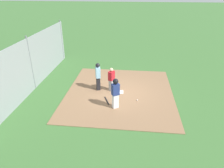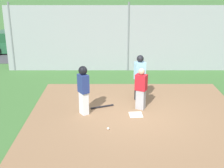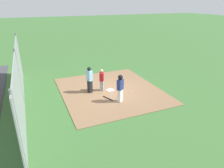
% 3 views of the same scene
% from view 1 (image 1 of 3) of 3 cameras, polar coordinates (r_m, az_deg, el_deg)
% --- Properties ---
extents(ground_plane, '(140.00, 140.00, 0.00)m').
position_cam_1_polar(ground_plane, '(12.72, 2.13, -2.36)').
color(ground_plane, '#3D6B33').
extents(dirt_infield, '(7.20, 6.40, 0.03)m').
position_cam_1_polar(dirt_infield, '(12.72, 2.14, -2.30)').
color(dirt_infield, '#896647').
rests_on(dirt_infield, ground_plane).
extents(home_plate, '(0.47, 0.47, 0.02)m').
position_cam_1_polar(home_plate, '(12.70, 2.14, -2.20)').
color(home_plate, white).
rests_on(home_plate, dirt_infield).
extents(catcher, '(0.46, 0.40, 1.48)m').
position_cam_1_polar(catcher, '(12.59, -0.15, 1.37)').
color(catcher, '#9E9EA3').
rests_on(catcher, dirt_infield).
extents(umpire, '(0.44, 0.37, 1.74)m').
position_cam_1_polar(umpire, '(12.66, -3.87, 2.22)').
color(umpire, black).
rests_on(umpire, dirt_infield).
extents(runner, '(0.42, 0.46, 1.69)m').
position_cam_1_polar(runner, '(10.71, 0.96, -2.06)').
color(runner, silver).
rests_on(runner, dirt_infield).
extents(baseball_bat, '(0.82, 0.38, 0.06)m').
position_cam_1_polar(baseball_bat, '(11.75, -1.41, -4.60)').
color(baseball_bat, black).
rests_on(baseball_bat, dirt_infield).
extents(baseball, '(0.07, 0.07, 0.07)m').
position_cam_1_polar(baseball, '(11.87, 6.95, -4.43)').
color(baseball, white).
rests_on(baseball, dirt_infield).
extents(backstop_fence, '(12.00, 0.10, 3.35)m').
position_cam_1_polar(backstop_fence, '(13.52, -21.43, 5.00)').
color(backstop_fence, '#93999E').
rests_on(backstop_fence, ground_plane).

